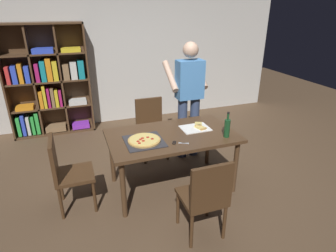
{
  "coord_description": "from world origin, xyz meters",
  "views": [
    {
      "loc": [
        -1.09,
        -2.9,
        2.2
      ],
      "look_at": [
        0.0,
        0.15,
        0.8
      ],
      "focal_mm": 29.94,
      "sensor_mm": 36.0,
      "label": 1
    }
  ],
  "objects_px": {
    "chair_left_end": "(66,170)",
    "pepperoni_pizza_on_tray": "(144,140)",
    "kitchen_scissors": "(178,143)",
    "chair_far_side": "(151,124)",
    "wine_bottle": "(227,128)",
    "person_serving_pizza": "(189,94)",
    "chair_near_camera": "(206,195)",
    "bookshelf": "(48,84)",
    "dining_table": "(172,140)"
  },
  "relations": [
    {
      "from": "person_serving_pizza",
      "to": "wine_bottle",
      "type": "relative_size",
      "value": 5.54
    },
    {
      "from": "chair_left_end",
      "to": "person_serving_pizza",
      "type": "bearing_deg",
      "value": 21.76
    },
    {
      "from": "chair_far_side",
      "to": "dining_table",
      "type": "bearing_deg",
      "value": -90.0
    },
    {
      "from": "kitchen_scissors",
      "to": "person_serving_pizza",
      "type": "bearing_deg",
      "value": 60.2
    },
    {
      "from": "dining_table",
      "to": "chair_near_camera",
      "type": "relative_size",
      "value": 1.74
    },
    {
      "from": "wine_bottle",
      "to": "dining_table",
      "type": "bearing_deg",
      "value": 154.33
    },
    {
      "from": "bookshelf",
      "to": "person_serving_pizza",
      "type": "xyz_separation_m",
      "value": [
        1.99,
        -1.66,
        0.08
      ]
    },
    {
      "from": "chair_left_end",
      "to": "pepperoni_pizza_on_tray",
      "type": "bearing_deg",
      "value": -5.12
    },
    {
      "from": "dining_table",
      "to": "chair_far_side",
      "type": "bearing_deg",
      "value": 90.0
    },
    {
      "from": "chair_left_end",
      "to": "wine_bottle",
      "type": "height_order",
      "value": "wine_bottle"
    },
    {
      "from": "dining_table",
      "to": "bookshelf",
      "type": "xyz_separation_m",
      "value": [
        -1.46,
        2.38,
        0.24
      ]
    },
    {
      "from": "kitchen_scissors",
      "to": "bookshelf",
      "type": "bearing_deg",
      "value": 118.69
    },
    {
      "from": "person_serving_pizza",
      "to": "chair_left_end",
      "type": "bearing_deg",
      "value": -158.24
    },
    {
      "from": "dining_table",
      "to": "chair_left_end",
      "type": "relative_size",
      "value": 1.74
    },
    {
      "from": "chair_far_side",
      "to": "chair_near_camera",
      "type": "bearing_deg",
      "value": -90.0
    },
    {
      "from": "chair_far_side",
      "to": "chair_left_end",
      "type": "relative_size",
      "value": 1.0
    },
    {
      "from": "wine_bottle",
      "to": "chair_far_side",
      "type": "bearing_deg",
      "value": 115.77
    },
    {
      "from": "chair_left_end",
      "to": "person_serving_pizza",
      "type": "relative_size",
      "value": 0.51
    },
    {
      "from": "chair_far_side",
      "to": "wine_bottle",
      "type": "distance_m",
      "value": 1.4
    },
    {
      "from": "person_serving_pizza",
      "to": "wine_bottle",
      "type": "bearing_deg",
      "value": -86.43
    },
    {
      "from": "chair_near_camera",
      "to": "bookshelf",
      "type": "xyz_separation_m",
      "value": [
        -1.46,
        3.32,
        0.4
      ]
    },
    {
      "from": "pepperoni_pizza_on_tray",
      "to": "chair_far_side",
      "type": "bearing_deg",
      "value": 69.82
    },
    {
      "from": "chair_left_end",
      "to": "bookshelf",
      "type": "distance_m",
      "value": 2.42
    },
    {
      "from": "chair_near_camera",
      "to": "wine_bottle",
      "type": "xyz_separation_m",
      "value": [
        0.59,
        0.65,
        0.36
      ]
    },
    {
      "from": "dining_table",
      "to": "bookshelf",
      "type": "relative_size",
      "value": 0.8
    },
    {
      "from": "chair_near_camera",
      "to": "person_serving_pizza",
      "type": "height_order",
      "value": "person_serving_pizza"
    },
    {
      "from": "person_serving_pizza",
      "to": "pepperoni_pizza_on_tray",
      "type": "distance_m",
      "value": 1.22
    },
    {
      "from": "pepperoni_pizza_on_tray",
      "to": "chair_near_camera",
      "type": "bearing_deg",
      "value": -66.43
    },
    {
      "from": "chair_left_end",
      "to": "pepperoni_pizza_on_tray",
      "type": "relative_size",
      "value": 2.05
    },
    {
      "from": "person_serving_pizza",
      "to": "kitchen_scissors",
      "type": "bearing_deg",
      "value": -119.8
    },
    {
      "from": "person_serving_pizza",
      "to": "kitchen_scissors",
      "type": "xyz_separation_m",
      "value": [
        -0.55,
        -0.96,
        -0.24
      ]
    },
    {
      "from": "pepperoni_pizza_on_tray",
      "to": "kitchen_scissors",
      "type": "relative_size",
      "value": 2.25
    },
    {
      "from": "person_serving_pizza",
      "to": "chair_near_camera",
      "type": "bearing_deg",
      "value": -107.67
    },
    {
      "from": "chair_far_side",
      "to": "wine_bottle",
      "type": "height_order",
      "value": "wine_bottle"
    },
    {
      "from": "chair_left_end",
      "to": "pepperoni_pizza_on_tray",
      "type": "height_order",
      "value": "chair_left_end"
    },
    {
      "from": "chair_near_camera",
      "to": "pepperoni_pizza_on_tray",
      "type": "xyz_separation_m",
      "value": [
        -0.37,
        0.86,
        0.25
      ]
    },
    {
      "from": "dining_table",
      "to": "person_serving_pizza",
      "type": "relative_size",
      "value": 0.89
    },
    {
      "from": "bookshelf",
      "to": "person_serving_pizza",
      "type": "height_order",
      "value": "bookshelf"
    },
    {
      "from": "wine_bottle",
      "to": "pepperoni_pizza_on_tray",
      "type": "bearing_deg",
      "value": 168.1
    },
    {
      "from": "pepperoni_pizza_on_tray",
      "to": "chair_left_end",
      "type": "bearing_deg",
      "value": 174.88
    },
    {
      "from": "chair_left_end",
      "to": "chair_far_side",
      "type": "bearing_deg",
      "value": 36.44
    },
    {
      "from": "pepperoni_pizza_on_tray",
      "to": "kitchen_scissors",
      "type": "distance_m",
      "value": 0.39
    },
    {
      "from": "dining_table",
      "to": "chair_left_end",
      "type": "bearing_deg",
      "value": 180.0
    },
    {
      "from": "dining_table",
      "to": "kitchen_scissors",
      "type": "distance_m",
      "value": 0.26
    },
    {
      "from": "chair_far_side",
      "to": "person_serving_pizza",
      "type": "xyz_separation_m",
      "value": [
        0.53,
        -0.22,
        0.49
      ]
    },
    {
      "from": "dining_table",
      "to": "kitchen_scissors",
      "type": "height_order",
      "value": "kitchen_scissors"
    },
    {
      "from": "dining_table",
      "to": "chair_far_side",
      "type": "distance_m",
      "value": 0.95
    },
    {
      "from": "bookshelf",
      "to": "pepperoni_pizza_on_tray",
      "type": "xyz_separation_m",
      "value": [
        1.09,
        -2.46,
        -0.15
      ]
    },
    {
      "from": "chair_near_camera",
      "to": "wine_bottle",
      "type": "relative_size",
      "value": 2.85
    },
    {
      "from": "bookshelf",
      "to": "wine_bottle",
      "type": "height_order",
      "value": "bookshelf"
    }
  ]
}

